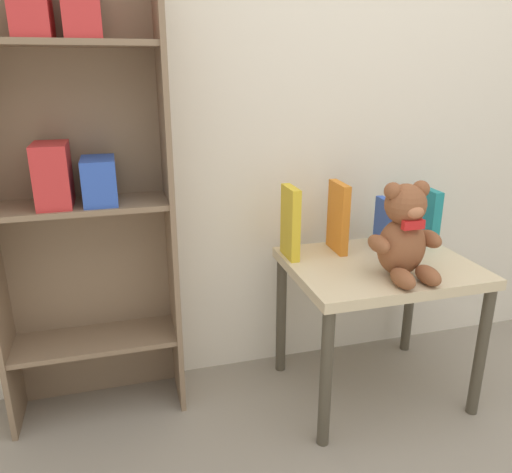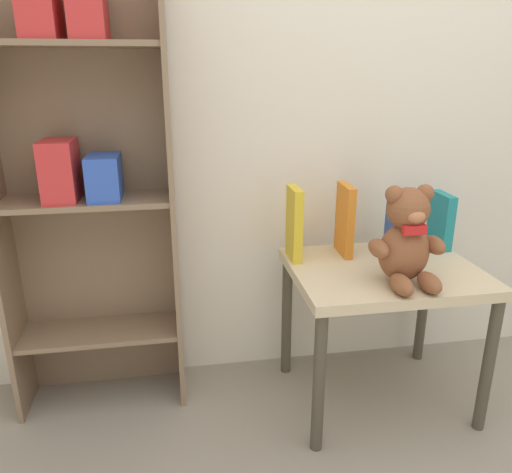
# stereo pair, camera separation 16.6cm
# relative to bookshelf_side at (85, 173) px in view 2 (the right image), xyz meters

# --- Properties ---
(wall_back) EXTENTS (4.80, 0.06, 2.50)m
(wall_back) POSITION_rel_bookshelf_side_xyz_m (0.93, 0.13, 0.40)
(wall_back) COLOR silver
(wall_back) RESTS_ON ground_plane
(bookshelf_side) EXTENTS (0.58, 0.24, 1.53)m
(bookshelf_side) POSITION_rel_bookshelf_side_xyz_m (0.00, 0.00, 0.00)
(bookshelf_side) COLOR #7F664C
(bookshelf_side) RESTS_ON ground_plane
(display_table) EXTENTS (0.64, 0.51, 0.53)m
(display_table) POSITION_rel_bookshelf_side_xyz_m (1.00, -0.21, -0.40)
(display_table) COLOR beige
(display_table) RESTS_ON ground_plane
(teddy_bear) EXTENTS (0.24, 0.22, 0.32)m
(teddy_bear) POSITION_rel_bookshelf_side_xyz_m (1.01, -0.34, -0.18)
(teddy_bear) COLOR brown
(teddy_bear) RESTS_ON display_table
(book_standing_yellow) EXTENTS (0.03, 0.13, 0.26)m
(book_standing_yellow) POSITION_rel_bookshelf_side_xyz_m (0.71, -0.07, -0.19)
(book_standing_yellow) COLOR gold
(book_standing_yellow) RESTS_ON display_table
(book_standing_orange) EXTENTS (0.04, 0.15, 0.26)m
(book_standing_orange) POSITION_rel_bookshelf_side_xyz_m (0.90, -0.05, -0.19)
(book_standing_orange) COLOR orange
(book_standing_orange) RESTS_ON display_table
(book_standing_blue) EXTENTS (0.03, 0.13, 0.19)m
(book_standing_blue) POSITION_rel_bookshelf_side_xyz_m (1.10, -0.06, -0.23)
(book_standing_blue) COLOR #2D51B7
(book_standing_blue) RESTS_ON display_table
(book_standing_teal) EXTENTS (0.04, 0.14, 0.21)m
(book_standing_teal) POSITION_rel_bookshelf_side_xyz_m (1.29, -0.04, -0.22)
(book_standing_teal) COLOR teal
(book_standing_teal) RESTS_ON display_table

